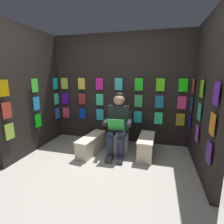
{
  "coord_description": "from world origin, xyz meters",
  "views": [
    {
      "loc": [
        -0.85,
        2.0,
        1.52
      ],
      "look_at": [
        -0.05,
        -0.96,
        0.85
      ],
      "focal_mm": 27.67,
      "sensor_mm": 36.0,
      "label": 1
    }
  ],
  "objects_px": {
    "person_reading": "(118,124)",
    "comic_longbox_near": "(146,146)",
    "comic_longbox_far": "(91,144)",
    "toilet": "(120,133)"
  },
  "relations": [
    {
      "from": "person_reading",
      "to": "comic_longbox_near",
      "type": "xyz_separation_m",
      "value": [
        -0.54,
        -0.04,
        -0.41
      ]
    },
    {
      "from": "person_reading",
      "to": "comic_longbox_far",
      "type": "relative_size",
      "value": 1.4
    },
    {
      "from": "toilet",
      "to": "person_reading",
      "type": "relative_size",
      "value": 0.65
    },
    {
      "from": "person_reading",
      "to": "toilet",
      "type": "bearing_deg",
      "value": -90.44
    },
    {
      "from": "toilet",
      "to": "person_reading",
      "type": "bearing_deg",
      "value": 89.56
    },
    {
      "from": "toilet",
      "to": "comic_longbox_far",
      "type": "height_order",
      "value": "toilet"
    },
    {
      "from": "person_reading",
      "to": "comic_longbox_far",
      "type": "height_order",
      "value": "person_reading"
    },
    {
      "from": "person_reading",
      "to": "comic_longbox_far",
      "type": "xyz_separation_m",
      "value": [
        0.51,
        0.11,
        -0.43
      ]
    },
    {
      "from": "person_reading",
      "to": "comic_longbox_near",
      "type": "relative_size",
      "value": 1.58
    },
    {
      "from": "comic_longbox_near",
      "to": "comic_longbox_far",
      "type": "distance_m",
      "value": 1.06
    }
  ]
}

